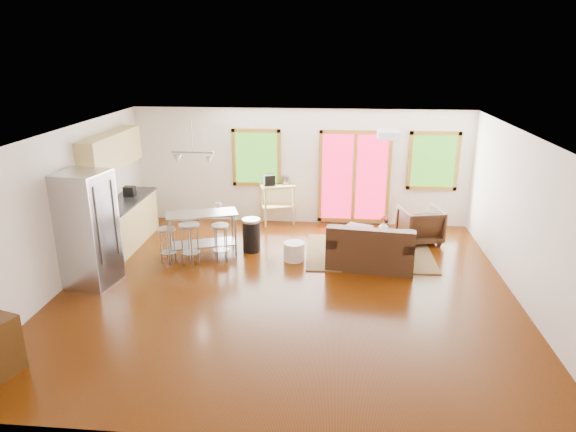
# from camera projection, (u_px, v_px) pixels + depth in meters

# --- Properties ---
(floor) EXTENTS (7.50, 7.00, 0.02)m
(floor) POSITION_uv_depth(u_px,v_px,m) (286.00, 290.00, 8.63)
(floor) COLOR #361501
(floor) RESTS_ON ground
(ceiling) EXTENTS (7.50, 7.00, 0.02)m
(ceiling) POSITION_uv_depth(u_px,v_px,m) (286.00, 134.00, 7.80)
(ceiling) COLOR white
(ceiling) RESTS_ON ground
(back_wall) EXTENTS (7.50, 0.02, 2.60)m
(back_wall) POSITION_uv_depth(u_px,v_px,m) (301.00, 167.00, 11.53)
(back_wall) COLOR white
(back_wall) RESTS_ON ground
(left_wall) EXTENTS (0.02, 7.00, 2.60)m
(left_wall) POSITION_uv_depth(u_px,v_px,m) (62.00, 210.00, 8.54)
(left_wall) COLOR white
(left_wall) RESTS_ON ground
(right_wall) EXTENTS (0.02, 7.00, 2.60)m
(right_wall) POSITION_uv_depth(u_px,v_px,m) (529.00, 223.00, 7.89)
(right_wall) COLOR white
(right_wall) RESTS_ON ground
(front_wall) EXTENTS (7.50, 0.02, 2.60)m
(front_wall) POSITION_uv_depth(u_px,v_px,m) (252.00, 331.00, 4.90)
(front_wall) COLOR white
(front_wall) RESTS_ON ground
(window_left) EXTENTS (1.10, 0.05, 1.30)m
(window_left) POSITION_uv_depth(u_px,v_px,m) (256.00, 158.00, 11.51)
(window_left) COLOR #275414
(window_left) RESTS_ON back_wall
(french_doors) EXTENTS (1.60, 0.05, 2.10)m
(french_doors) POSITION_uv_depth(u_px,v_px,m) (354.00, 177.00, 11.44)
(french_doors) COLOR #AE1032
(french_doors) RESTS_ON back_wall
(window_right) EXTENTS (1.10, 0.05, 1.30)m
(window_right) POSITION_uv_depth(u_px,v_px,m) (433.00, 161.00, 11.17)
(window_right) COLOR #275414
(window_right) RESTS_ON back_wall
(rug) EXTENTS (2.49, 1.94, 0.02)m
(rug) POSITION_uv_depth(u_px,v_px,m) (369.00, 253.00, 10.11)
(rug) COLOR #47653B
(rug) RESTS_ON floor
(loveseat) EXTENTS (1.65, 1.06, 0.83)m
(loveseat) POSITION_uv_depth(u_px,v_px,m) (370.00, 249.00, 9.43)
(loveseat) COLOR black
(loveseat) RESTS_ON floor
(coffee_table) EXTENTS (1.19, 0.93, 0.42)m
(coffee_table) POSITION_uv_depth(u_px,v_px,m) (383.00, 238.00, 9.92)
(coffee_table) COLOR #361F0A
(coffee_table) RESTS_ON floor
(armchair) EXTENTS (0.93, 0.90, 0.81)m
(armchair) POSITION_uv_depth(u_px,v_px,m) (420.00, 223.00, 10.60)
(armchair) COLOR black
(armchair) RESTS_ON floor
(ottoman) EXTENTS (0.70, 0.70, 0.35)m
(ottoman) POSITION_uv_depth(u_px,v_px,m) (357.00, 235.00, 10.56)
(ottoman) COLOR black
(ottoman) RESTS_ON floor
(pouf) EXTENTS (0.41, 0.41, 0.35)m
(pouf) POSITION_uv_depth(u_px,v_px,m) (294.00, 251.00, 9.75)
(pouf) COLOR white
(pouf) RESTS_ON floor
(vase) EXTENTS (0.20, 0.21, 0.33)m
(vase) POSITION_uv_depth(u_px,v_px,m) (383.00, 226.00, 10.12)
(vase) COLOR silver
(vase) RESTS_ON coffee_table
(book) EXTENTS (0.20, 0.03, 0.27)m
(book) POSITION_uv_depth(u_px,v_px,m) (397.00, 230.00, 9.84)
(book) COLOR brown
(book) RESTS_ON coffee_table
(cabinets) EXTENTS (0.64, 2.24, 2.30)m
(cabinets) POSITION_uv_depth(u_px,v_px,m) (121.00, 202.00, 10.24)
(cabinets) COLOR tan
(cabinets) RESTS_ON floor
(refrigerator) EXTENTS (0.90, 0.88, 1.96)m
(refrigerator) POSITION_uv_depth(u_px,v_px,m) (87.00, 229.00, 8.56)
(refrigerator) COLOR #B7BABC
(refrigerator) RESTS_ON floor
(island) EXTENTS (1.45, 0.94, 0.85)m
(island) POSITION_uv_depth(u_px,v_px,m) (202.00, 226.00, 9.89)
(island) COLOR #B7BABC
(island) RESTS_ON floor
(cup) EXTENTS (0.15, 0.13, 0.13)m
(cup) POSITION_uv_depth(u_px,v_px,m) (218.00, 204.00, 9.78)
(cup) COLOR white
(cup) RESTS_ON island
(bar_stool_a) EXTENTS (0.41, 0.41, 0.69)m
(bar_stool_a) POSITION_uv_depth(u_px,v_px,m) (167.00, 237.00, 9.52)
(bar_stool_a) COLOR #B7BABC
(bar_stool_a) RESTS_ON floor
(bar_stool_b) EXTENTS (0.49, 0.49, 0.80)m
(bar_stool_b) POSITION_uv_depth(u_px,v_px,m) (190.00, 234.00, 9.42)
(bar_stool_b) COLOR #B7BABC
(bar_stool_b) RESTS_ON floor
(bar_stool_c) EXTENTS (0.44, 0.44, 0.72)m
(bar_stool_c) POSITION_uv_depth(u_px,v_px,m) (220.00, 234.00, 9.62)
(bar_stool_c) COLOR #B7BABC
(bar_stool_c) RESTS_ON floor
(trash_can) EXTENTS (0.44, 0.44, 0.67)m
(trash_can) POSITION_uv_depth(u_px,v_px,m) (251.00, 235.00, 10.14)
(trash_can) COLOR black
(trash_can) RESTS_ON floor
(kitchen_cart) EXTENTS (0.88, 0.71, 1.16)m
(kitchen_cart) POSITION_uv_depth(u_px,v_px,m) (277.00, 190.00, 11.58)
(kitchen_cart) COLOR tan
(kitchen_cart) RESTS_ON floor
(ceiling_flush) EXTENTS (0.35, 0.35, 0.12)m
(ceiling_flush) POSITION_uv_depth(u_px,v_px,m) (389.00, 135.00, 8.26)
(ceiling_flush) COLOR white
(ceiling_flush) RESTS_ON ceiling
(pendant_light) EXTENTS (0.80, 0.18, 0.79)m
(pendant_light) POSITION_uv_depth(u_px,v_px,m) (193.00, 158.00, 9.61)
(pendant_light) COLOR gray
(pendant_light) RESTS_ON ceiling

